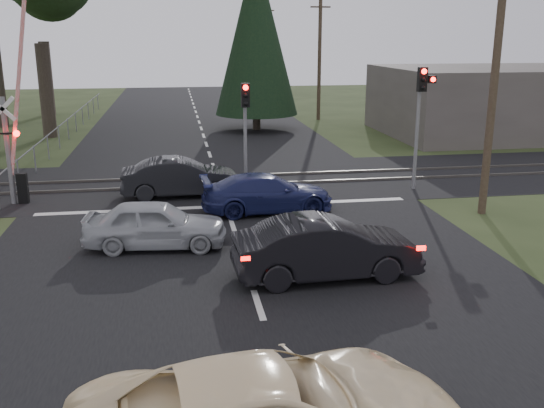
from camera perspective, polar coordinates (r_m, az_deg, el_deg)
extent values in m
plane|color=#273217|center=(13.77, -1.30, -9.49)|extent=(120.00, 120.00, 0.00)
cube|color=black|center=(23.16, -4.70, 0.97)|extent=(14.00, 100.00, 0.01)
cube|color=black|center=(25.10, -5.06, 2.11)|extent=(120.00, 8.00, 0.01)
cube|color=silver|center=(21.43, -4.31, -0.21)|extent=(13.00, 0.35, 0.00)
cube|color=#59544C|center=(24.31, -4.93, 1.78)|extent=(120.00, 0.12, 0.10)
cube|color=#59544C|center=(25.87, -5.20, 2.61)|extent=(120.00, 0.12, 0.10)
cylinder|color=slate|center=(23.24, -23.58, 4.55)|extent=(0.18, 0.18, 3.80)
cube|color=white|center=(22.94, -24.05, 8.17)|extent=(0.88, 0.03, 0.88)
cube|color=white|center=(22.94, -24.05, 8.17)|extent=(0.88, 0.03, 0.88)
cube|color=black|center=(23.06, -23.80, 6.09)|extent=(0.90, 0.06, 0.06)
sphere|color=#FF0C07|center=(22.90, -22.92, 6.13)|extent=(0.22, 0.22, 0.22)
cube|color=black|center=(23.42, -22.40, 1.36)|extent=(0.35, 0.25, 1.10)
cube|color=red|center=(22.85, -22.81, 9.80)|extent=(1.16, 0.10, 5.93)
cylinder|color=slate|center=(24.12, 13.43, 5.78)|extent=(0.14, 0.14, 3.80)
cube|color=black|center=(23.68, 13.96, 11.31)|extent=(0.32, 0.24, 0.90)
sphere|color=#FF0C07|center=(23.54, 14.13, 12.01)|extent=(0.20, 0.20, 0.20)
sphere|color=black|center=(23.56, 14.08, 11.29)|extent=(0.18, 0.18, 0.18)
sphere|color=black|center=(23.59, 14.03, 10.56)|extent=(0.18, 0.18, 0.18)
cube|color=black|center=(23.83, 14.81, 11.28)|extent=(0.28, 0.22, 0.28)
sphere|color=#FF0C07|center=(23.72, 14.93, 11.26)|extent=(0.18, 0.18, 0.18)
cylinder|color=slate|center=(23.69, -2.52, 5.29)|extent=(0.14, 0.14, 3.20)
cube|color=black|center=(23.23, -2.53, 10.19)|extent=(0.32, 0.24, 0.90)
sphere|color=#FF0C07|center=(23.08, -2.50, 10.90)|extent=(0.20, 0.20, 0.20)
sphere|color=black|center=(23.10, -2.49, 10.16)|extent=(0.18, 0.18, 0.18)
sphere|color=black|center=(23.13, -2.48, 9.42)|extent=(0.18, 0.18, 0.18)
cylinder|color=#4C3D2D|center=(21.03, 20.21, 11.03)|extent=(0.26, 0.26, 9.00)
cylinder|color=#4C3D2D|center=(43.58, 4.50, 13.80)|extent=(0.26, 0.26, 9.00)
cube|color=#4C3D2D|center=(43.60, 4.59, 18.00)|extent=(1.40, 0.10, 0.10)
cylinder|color=#4C3D2D|center=(68.13, -0.57, 14.48)|extent=(0.26, 0.26, 9.00)
cube|color=#4C3D2D|center=(68.17, -0.58, 17.76)|extent=(1.80, 0.12, 0.12)
cube|color=#4C3D2D|center=(68.14, -0.58, 17.17)|extent=(1.40, 0.10, 0.10)
cylinder|color=#473D33|center=(38.19, -20.48, 9.93)|extent=(0.80, 0.80, 5.40)
cylinder|color=#473D33|center=(49.34, -20.41, 11.01)|extent=(0.80, 0.80, 5.40)
cylinder|color=#473D33|center=(39.00, -1.46, 8.47)|extent=(0.50, 0.50, 2.00)
cone|color=black|center=(38.70, -1.51, 15.84)|extent=(5.20, 5.20, 10.00)
cube|color=#59514C|center=(39.78, 20.83, 9.07)|extent=(14.00, 10.00, 4.00)
imported|color=black|center=(15.05, 5.12, -4.19)|extent=(4.66, 1.80, 1.51)
imported|color=#A2A5A9|center=(17.43, -10.91, -1.90)|extent=(4.13, 1.99, 1.36)
imported|color=navy|center=(20.62, -0.46, 1.03)|extent=(4.57, 2.07, 1.30)
imported|color=black|center=(22.87, -8.61, 2.49)|extent=(4.37, 1.61, 1.43)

